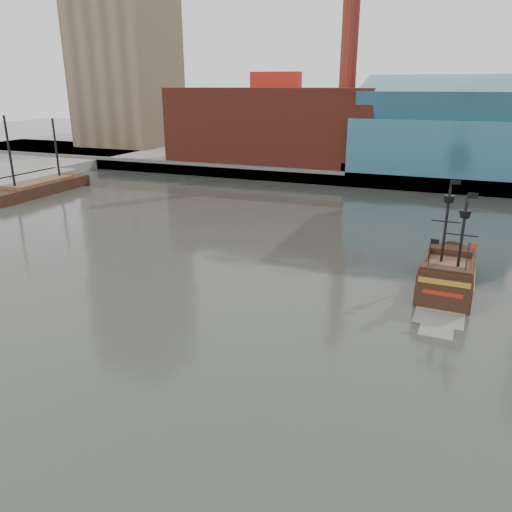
% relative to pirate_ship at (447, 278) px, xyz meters
% --- Properties ---
extents(ground, '(400.00, 400.00, 0.00)m').
position_rel_pirate_ship_xyz_m(ground, '(-13.87, -17.91, -0.94)').
color(ground, '#282B26').
rests_on(ground, ground).
extents(promenade_far, '(220.00, 60.00, 2.00)m').
position_rel_pirate_ship_xyz_m(promenade_far, '(-13.87, 74.09, 0.06)').
color(promenade_far, slate).
rests_on(promenade_far, ground).
extents(seawall, '(220.00, 1.00, 2.60)m').
position_rel_pirate_ship_xyz_m(seawall, '(-13.87, 44.59, 0.36)').
color(seawall, '#4C4C49').
rests_on(seawall, ground).
extents(skyline, '(149.00, 45.00, 62.00)m').
position_rel_pirate_ship_xyz_m(skyline, '(-8.66, 66.65, 23.61)').
color(skyline, brown).
rests_on(skyline, promenade_far).
extents(pirate_ship, '(4.86, 14.06, 10.42)m').
position_rel_pirate_ship_xyz_m(pirate_ship, '(0.00, 0.00, 0.00)').
color(pirate_ship, black).
rests_on(pirate_ship, ground).
extents(docked_vessel, '(4.89, 20.29, 13.75)m').
position_rel_pirate_ship_xyz_m(docked_vessel, '(-65.31, 18.43, -0.07)').
color(docked_vessel, black).
rests_on(docked_vessel, ground).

